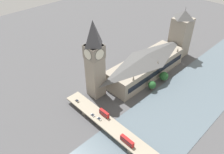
% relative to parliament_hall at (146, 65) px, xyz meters
% --- Properties ---
extents(ground_plane, '(600.00, 600.00, 0.00)m').
position_rel_parliament_hall_xyz_m(ground_plane, '(-17.43, 8.00, -12.81)').
color(ground_plane, '#4C4C4F').
extents(river_water, '(59.96, 360.00, 0.30)m').
position_rel_parliament_hall_xyz_m(river_water, '(-53.41, 8.00, -12.66)').
color(river_water, slate).
rests_on(river_water, ground_plane).
extents(parliament_hall, '(29.33, 96.50, 25.80)m').
position_rel_parliament_hall_xyz_m(parliament_hall, '(0.00, 0.00, 0.00)').
color(parliament_hall, gray).
rests_on(parliament_hall, ground_plane).
extents(clock_tower, '(14.56, 14.56, 74.94)m').
position_rel_parliament_hall_xyz_m(clock_tower, '(13.21, 58.91, 26.57)').
color(clock_tower, gray).
rests_on(clock_tower, ground_plane).
extents(victoria_tower, '(19.74, 19.74, 59.53)m').
position_rel_parliament_hall_xyz_m(victoria_tower, '(0.06, -62.12, 14.96)').
color(victoria_tower, gray).
rests_on(victoria_tower, ground_plane).
extents(road_bridge, '(151.92, 13.16, 5.79)m').
position_rel_parliament_hall_xyz_m(road_bridge, '(-53.41, 80.14, -8.08)').
color(road_bridge, gray).
rests_on(road_bridge, ground_plane).
extents(double_decker_bus_lead, '(10.08, 2.53, 4.96)m').
position_rel_parliament_hall_xyz_m(double_decker_bus_lead, '(-17.41, 76.69, -4.29)').
color(double_decker_bus_lead, red).
rests_on(double_decker_bus_lead, road_bridge).
extents(double_decker_bus_rear, '(11.98, 2.66, 4.72)m').
position_rel_parliament_hall_xyz_m(double_decker_bus_rear, '(-49.05, 83.29, -4.41)').
color(double_decker_bus_rear, red).
rests_on(double_decker_bus_rear, road_bridge).
extents(car_northbound_lead, '(4.22, 1.85, 1.43)m').
position_rel_parliament_hall_xyz_m(car_northbound_lead, '(12.09, 82.47, -6.30)').
color(car_northbound_lead, slate).
rests_on(car_northbound_lead, road_bridge).
extents(car_southbound_lead, '(3.89, 1.91, 1.30)m').
position_rel_parliament_hall_xyz_m(car_southbound_lead, '(-10.82, 83.64, -6.35)').
color(car_southbound_lead, silver).
rests_on(car_southbound_lead, road_bridge).
extents(car_southbound_mid, '(4.09, 1.75, 1.43)m').
position_rel_parliament_hall_xyz_m(car_southbound_mid, '(-17.60, 82.59, -6.31)').
color(car_southbound_mid, silver).
rests_on(car_southbound_mid, road_bridge).
extents(tree_embankment_near, '(7.71, 7.71, 10.37)m').
position_rel_parliament_hall_xyz_m(tree_embankment_near, '(-20.76, 16.45, -6.31)').
color(tree_embankment_near, brown).
rests_on(tree_embankment_near, ground_plane).
extents(tree_embankment_mid, '(9.17, 9.17, 10.90)m').
position_rel_parliament_hall_xyz_m(tree_embankment_mid, '(-20.38, -4.24, -6.50)').
color(tree_embankment_mid, brown).
rests_on(tree_embankment_mid, ground_plane).
extents(tree_embankment_far, '(6.32, 6.32, 9.10)m').
position_rel_parliament_hall_xyz_m(tree_embankment_far, '(-20.18, 14.35, -6.89)').
color(tree_embankment_far, brown).
rests_on(tree_embankment_far, ground_plane).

